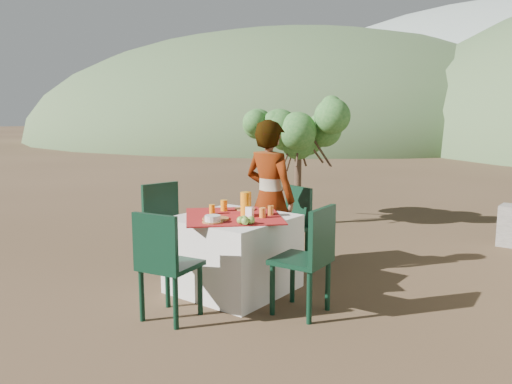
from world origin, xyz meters
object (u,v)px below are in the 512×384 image
juice_pitcher (246,204)px  chair_right (309,255)px  person (270,198)px  chair_far (291,222)px  chair_left (167,224)px  shrub_tree (303,138)px  table (233,253)px  chair_near (165,261)px

juice_pitcher → chair_right: bearing=-11.2°
chair_right → person: 1.23m
chair_far → chair_right: size_ratio=0.95×
chair_left → chair_right: bearing=-83.9°
chair_left → shrub_tree: bearing=11.0°
table → chair_left: 0.98m
juice_pitcher → chair_far: bearing=95.7°
table → chair_near: size_ratio=1.37×
chair_right → table: bearing=-99.6°
chair_near → person: 1.62m
chair_near → chair_left: (-1.00, 0.96, 0.02)m
chair_left → shrub_tree: 3.11m
chair_far → table: bearing=-73.6°
table → chair_right: chair_right is taller
chair_near → chair_right: bearing=-145.8°
table → chair_right: (0.93, -0.09, 0.16)m
person → table: bearing=92.9°
chair_left → shrub_tree: size_ratio=0.56×
person → shrub_tree: 2.65m
shrub_tree → person: bearing=-66.0°
chair_near → chair_right: (0.90, 0.86, 0.01)m
chair_far → person: bearing=-75.4°
juice_pitcher → person: bearing=101.3°
table → shrub_tree: shrub_tree is taller
chair_far → chair_left: 1.42m
chair_left → juice_pitcher: juice_pitcher is taller
shrub_tree → chair_near: bearing=-74.4°
chair_far → juice_pitcher: (0.10, -0.97, 0.37)m
table → chair_left: size_ratio=1.31×
chair_left → person: person is taller
table → chair_far: size_ratio=1.41×
person → juice_pitcher: (0.11, -0.56, 0.03)m
chair_near → chair_left: chair_left is taller
chair_near → person: bearing=-97.9°
chair_near → chair_right: size_ratio=0.98×
table → person: 0.79m
chair_left → chair_right: chair_left is taller
chair_far → chair_near: chair_near is taller
chair_near → person: (-0.05, 1.58, 0.32)m
chair_far → chair_left: bearing=-116.5°
chair_right → shrub_tree: 3.78m
chair_near → chair_far: bearing=-98.6°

